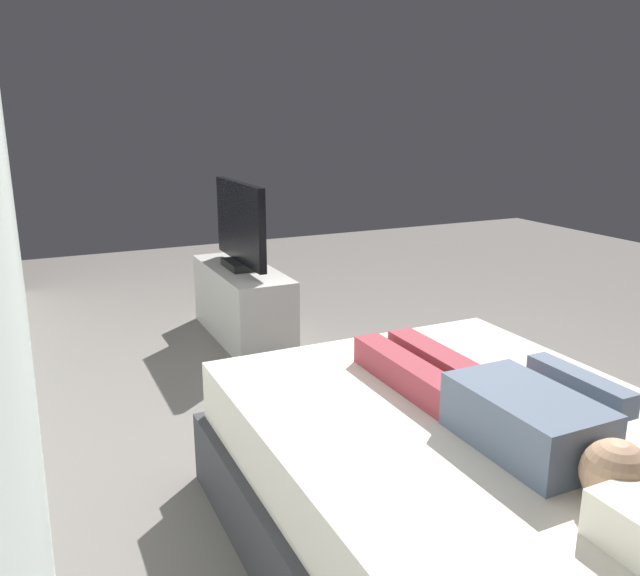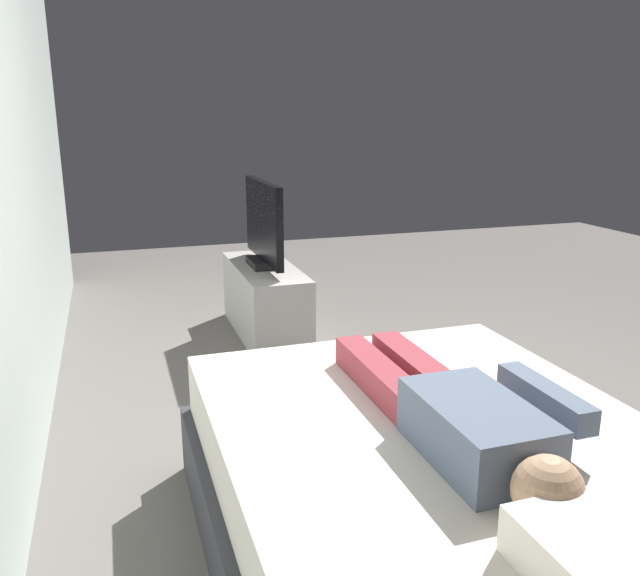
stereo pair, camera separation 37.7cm
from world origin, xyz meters
name	(u,v)px [view 1 (the left image)]	position (x,y,z in m)	size (l,w,h in m)	color
ground_plane	(441,415)	(0.00, 0.00, 0.00)	(10.00, 10.00, 0.00)	slate
bed	(494,508)	(-1.07, 0.57, 0.26)	(2.08, 1.49, 0.54)	#333338
person	(500,405)	(-1.04, 0.55, 0.62)	(1.26, 0.46, 0.18)	slate
remote	(557,386)	(-0.89, 0.15, 0.55)	(0.15, 0.04, 0.02)	black
tv_stand	(243,302)	(1.63, 0.53, 0.25)	(1.10, 0.40, 0.50)	#B7B2AD
tv	(240,227)	(1.63, 0.53, 0.78)	(0.88, 0.20, 0.59)	black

